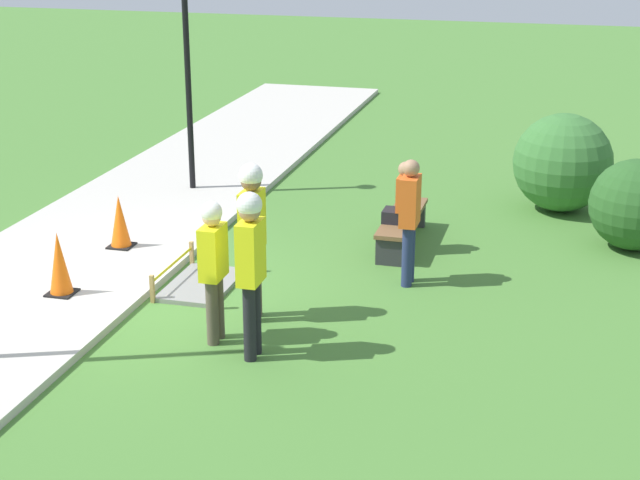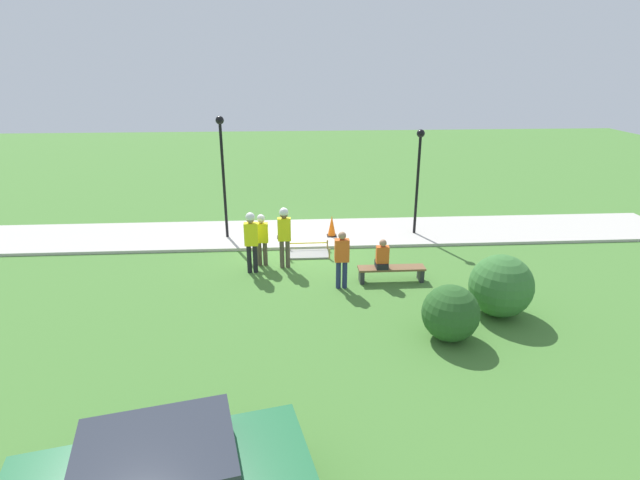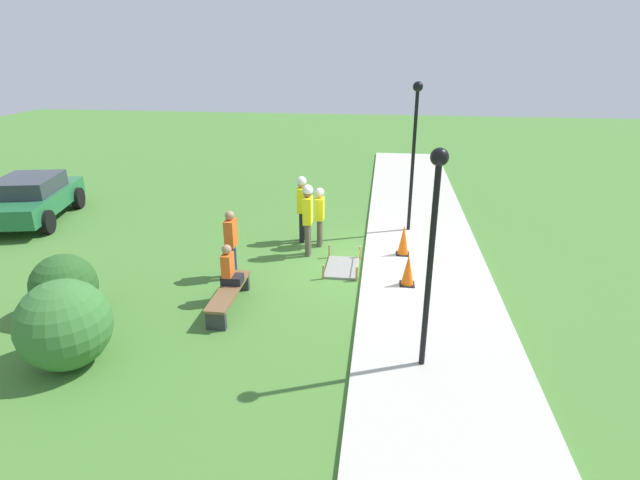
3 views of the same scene
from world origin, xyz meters
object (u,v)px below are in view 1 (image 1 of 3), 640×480
Objects in this scene: park_bench at (402,224)px; worker_trainee at (252,226)px; traffic_cone_far_patch at (59,264)px; traffic_cone_near_patch at (120,222)px; bystander_in_orange_shirt at (410,215)px; person_seated_on_bench at (403,199)px; worker_assistant at (213,260)px; worker_supervisor at (251,259)px; lamppost_far at (186,42)px.

park_bench is 3.44m from worker_trainee.
traffic_cone_near_patch is at bearing -178.18° from traffic_cone_far_patch.
park_bench is at bearing 158.30° from worker_trainee.
worker_trainee is at bearing -44.89° from bystander_in_orange_shirt.
worker_trainee is at bearing 92.69° from traffic_cone_far_patch.
park_bench is 1.67m from bystander_in_orange_shirt.
park_bench is 2.19× the size of person_seated_on_bench.
worker_assistant is at bearing 44.45° from traffic_cone_near_patch.
worker_supervisor is 1.14× the size of worker_assistant.
traffic_cone_far_patch is at bearing -107.05° from worker_supervisor.
park_bench is 4.13m from worker_assistant.
traffic_cone_far_patch is (1.80, 0.06, 0.03)m from traffic_cone_near_patch.
worker_supervisor reaches higher than bystander_in_orange_shirt.
worker_supervisor is at bearing 27.89° from lamppost_far.
park_bench is 1.16× the size of worker_assistant.
bystander_in_orange_shirt is at bearing 135.11° from worker_trainee.
traffic_cone_near_patch is 0.86× the size of person_seated_on_bench.
worker_supervisor is at bearing -12.60° from park_bench.
worker_supervisor is 6.65m from lamppost_far.
bystander_in_orange_shirt is (1.50, 0.36, 0.63)m from park_bench.
traffic_cone_near_patch is 0.45× the size of bystander_in_orange_shirt.
worker_trainee is at bearing -24.64° from person_seated_on_bench.
park_bench is 0.56m from person_seated_on_bench.
person_seated_on_bench is at bearing 156.74° from worker_assistant.
worker_trainee is (-0.71, 0.22, 0.20)m from worker_assistant.
worker_trainee is 1.15× the size of bystander_in_orange_shirt.
lamppost_far is (-1.65, -3.95, 2.25)m from park_bench.
worker_assistant is (0.59, 2.29, 0.48)m from traffic_cone_far_patch.
worker_trainee is (1.69, 2.57, 0.71)m from traffic_cone_near_patch.
worker_assistant is (-0.28, -0.54, -0.17)m from worker_supervisor.
worker_supervisor is (3.78, -0.96, 0.37)m from person_seated_on_bench.
bystander_in_orange_shirt reaches higher than park_bench.
worker_trainee is (-0.12, 2.51, 0.68)m from traffic_cone_far_patch.
worker_assistant is (3.50, -1.51, 0.19)m from person_seated_on_bench.
traffic_cone_far_patch reaches higher than traffic_cone_near_patch.
traffic_cone_near_patch is 0.39× the size of park_bench.
traffic_cone_near_patch is 4.19m from bystander_in_orange_shirt.
person_seated_on_bench is at bearing -165.55° from bystander_in_orange_shirt.
lamppost_far is at bearing -150.24° from worker_trainee.
traffic_cone_near_patch is at bearing -123.27° from worker_trainee.
worker_trainee reaches higher than park_bench.
worker_supervisor is (0.87, 2.83, 0.65)m from traffic_cone_far_patch.
lamppost_far reaches higher than bystander_in_orange_shirt.
lamppost_far is at bearing -177.22° from traffic_cone_near_patch.
worker_assistant reaches higher than person_seated_on_bench.
worker_supervisor is (2.67, 2.89, 0.68)m from traffic_cone_near_patch.
worker_assistant is at bearing -20.94° from park_bench.
lamppost_far is (-3.15, -4.31, 1.62)m from bystander_in_orange_shirt.
traffic_cone_far_patch is 2.41m from worker_assistant.
worker_trainee reaches higher than worker_assistant.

